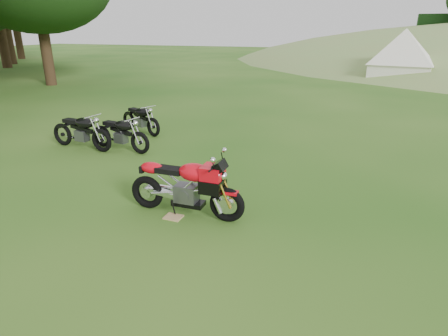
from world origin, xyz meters
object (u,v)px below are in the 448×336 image
at_px(sport_motorcycle, 185,182).
at_px(vintage_moto_b, 81,130).
at_px(vintage_moto_d, 140,118).
at_px(tent_mid, 403,56).
at_px(vintage_moto_a, 120,133).
at_px(plywood_board, 173,217).

xyz_separation_m(sport_motorcycle, vintage_moto_b, (-4.08, 2.30, -0.09)).
distance_m(vintage_moto_d, tent_mid, 17.40).
bearing_deg(vintage_moto_a, vintage_moto_b, -159.10).
relative_size(plywood_board, vintage_moto_b, 0.15).
distance_m(vintage_moto_a, tent_mid, 18.69).
relative_size(vintage_moto_b, vintage_moto_d, 1.08).
xyz_separation_m(vintage_moto_b, vintage_moto_d, (0.54, 1.87, -0.03)).
xyz_separation_m(sport_motorcycle, plywood_board, (-0.14, -0.19, -0.56)).
relative_size(sport_motorcycle, vintage_moto_d, 1.12).
relative_size(sport_motorcycle, plywood_board, 6.78).
distance_m(vintage_moto_a, vintage_moto_d, 1.70).
bearing_deg(plywood_board, tent_mid, 77.86).
relative_size(plywood_board, vintage_moto_a, 0.16).
relative_size(sport_motorcycle, tent_mid, 0.59).
height_order(vintage_moto_b, tent_mid, tent_mid).
bearing_deg(vintage_moto_a, sport_motorcycle, -31.92).
bearing_deg(tent_mid, vintage_moto_a, -104.35).
bearing_deg(tent_mid, vintage_moto_b, -106.83).
height_order(sport_motorcycle, plywood_board, sport_motorcycle).
distance_m(sport_motorcycle, vintage_moto_b, 4.68).
xyz_separation_m(sport_motorcycle, vintage_moto_a, (-3.07, 2.54, -0.11)).
bearing_deg(vintage_moto_b, plywood_board, -28.02).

